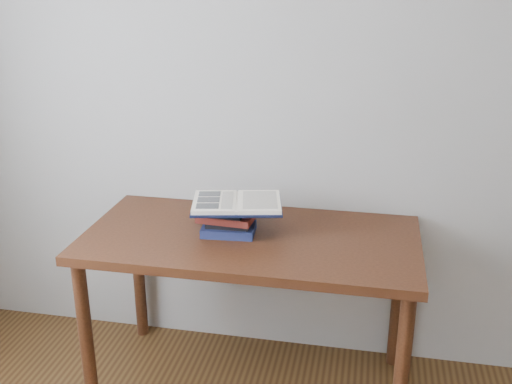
# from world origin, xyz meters

# --- Properties ---
(room_shell) EXTENTS (3.54, 3.54, 2.62)m
(room_shell) POSITION_xyz_m (-0.08, 0.01, 1.63)
(room_shell) COLOR #A8A49E
(room_shell) RESTS_ON ground
(desk) EXTENTS (1.45, 0.72, 0.78)m
(desk) POSITION_xyz_m (-0.12, 1.38, 0.68)
(desk) COLOR #4A2512
(desk) RESTS_ON ground
(book_stack) EXTENTS (0.25, 0.20, 0.12)m
(book_stack) POSITION_xyz_m (-0.23, 1.39, 0.84)
(book_stack) COLOR #1A2250
(book_stack) RESTS_ON desk
(open_book) EXTENTS (0.43, 0.34, 0.03)m
(open_book) POSITION_xyz_m (-0.18, 1.40, 0.91)
(open_book) COLOR black
(open_book) RESTS_ON book_stack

